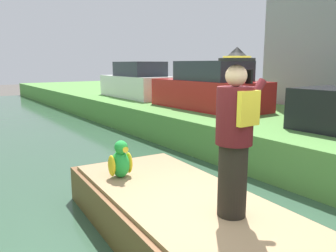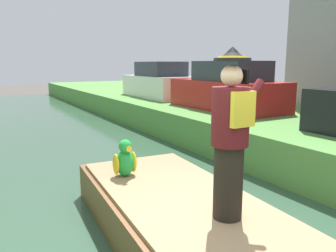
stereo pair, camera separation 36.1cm
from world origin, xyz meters
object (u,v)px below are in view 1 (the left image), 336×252
Objects in this scene: boat at (182,217)px; person_pirate at (235,135)px; parked_car_white at (138,82)px; parked_car_red at (209,89)px; parrot_plush at (120,161)px.

person_pirate is (0.11, -0.77, 1.23)m from boat.
person_pirate is at bearing -114.22° from parked_car_white.
boat is at bearing -134.18° from parked_car_red.
parked_car_white is at bearing 63.48° from boat.
boat is 7.58× the size of parrot_plush.
boat is 1.08× the size of parked_car_white.
parked_car_red is (4.58, 5.60, -0.04)m from person_pirate.
boat is 1.27m from parrot_plush.
parked_car_red is at bearing 36.63° from parrot_plush.
person_pirate is at bearing -81.55° from boat.
parrot_plush is (-0.33, 1.09, 0.55)m from boat.
boat is 6.84m from parked_car_red.
parked_car_red reaches higher than boat.
parked_car_red is (4.70, 4.83, 1.20)m from boat.
boat is 2.33× the size of person_pirate.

